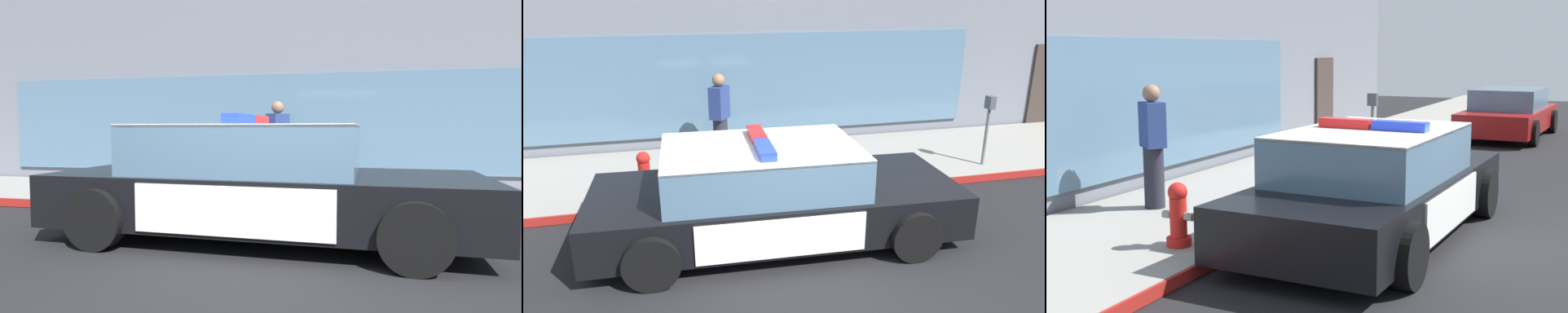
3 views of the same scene
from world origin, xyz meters
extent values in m
plane|color=black|center=(0.00, 0.00, 0.00)|extent=(48.00, 48.00, 0.00)
cube|color=gray|center=(0.00, 4.04, 0.07)|extent=(48.00, 2.95, 0.15)
cube|color=maroon|center=(0.00, 2.55, 0.08)|extent=(28.80, 0.04, 0.14)
cube|color=slate|center=(-1.24, 5.54, 1.45)|extent=(12.48, 0.08, 2.10)
cube|color=#382D28|center=(7.50, 5.54, 1.05)|extent=(1.00, 0.08, 2.10)
cube|color=black|center=(-0.44, 1.38, 0.50)|extent=(5.09, 2.14, 0.60)
cube|color=silver|center=(1.16, 1.32, 0.67)|extent=(1.78, 1.97, 0.05)
cube|color=silver|center=(-2.20, 1.45, 0.67)|extent=(1.48, 1.96, 0.05)
cube|color=silver|center=(-0.50, 2.37, 0.50)|extent=(2.11, 0.12, 0.51)
cube|color=silver|center=(-0.58, 0.40, 0.50)|extent=(2.11, 0.12, 0.51)
cube|color=yellow|center=(-0.50, 2.38, 0.50)|extent=(0.22, 0.02, 0.26)
cube|color=slate|center=(-0.64, 1.39, 1.07)|extent=(2.68, 1.85, 0.60)
cube|color=silver|center=(-0.64, 1.39, 1.36)|extent=(2.68, 1.85, 0.04)
cube|color=red|center=(-0.63, 1.74, 1.44)|extent=(0.23, 0.67, 0.11)
cube|color=blue|center=(-0.66, 1.04, 1.44)|extent=(0.23, 0.67, 0.11)
cylinder|color=black|center=(1.25, 2.28, 0.34)|extent=(0.69, 0.25, 0.68)
cylinder|color=black|center=(1.17, 0.34, 0.34)|extent=(0.69, 0.25, 0.68)
cylinder|color=black|center=(-2.06, 2.42, 0.34)|extent=(0.69, 0.25, 0.68)
cylinder|color=black|center=(-2.14, 0.48, 0.34)|extent=(0.69, 0.25, 0.68)
cylinder|color=red|center=(-2.25, 3.10, 0.20)|extent=(0.28, 0.28, 0.10)
cylinder|color=red|center=(-2.25, 3.10, 0.47)|extent=(0.19, 0.19, 0.45)
sphere|color=red|center=(-2.25, 3.10, 0.77)|extent=(0.22, 0.22, 0.22)
cylinder|color=gray|center=(-2.25, 3.10, 0.84)|extent=(0.06, 0.06, 0.05)
cylinder|color=gray|center=(-2.25, 2.96, 0.50)|extent=(0.09, 0.10, 0.09)
cylinder|color=gray|center=(-2.25, 3.25, 0.50)|extent=(0.09, 0.10, 0.09)
cylinder|color=gray|center=(-2.10, 3.10, 0.46)|extent=(0.10, 0.12, 0.12)
cube|color=maroon|center=(10.29, 1.43, 0.48)|extent=(4.69, 2.01, 0.56)
cube|color=slate|center=(10.29, 1.43, 1.01)|extent=(2.47, 1.73, 0.56)
cylinder|color=black|center=(11.85, 2.26, 0.32)|extent=(0.65, 0.23, 0.64)
cylinder|color=black|center=(11.77, 0.46, 0.32)|extent=(0.65, 0.23, 0.64)
cylinder|color=black|center=(8.81, 2.39, 0.32)|extent=(0.65, 0.23, 0.64)
cylinder|color=black|center=(8.72, 0.59, 0.32)|extent=(0.65, 0.23, 0.64)
cylinder|color=#23232D|center=(-0.83, 4.51, 0.57)|extent=(0.28, 0.28, 0.85)
cube|color=navy|center=(-0.83, 4.51, 1.31)|extent=(0.44, 0.48, 0.62)
sphere|color=#8C664C|center=(-0.83, 4.51, 1.74)|extent=(0.24, 0.24, 0.24)
cylinder|color=slate|center=(4.04, 3.04, 0.70)|extent=(0.06, 0.06, 1.10)
cube|color=#474C51|center=(4.04, 3.04, 1.37)|extent=(0.12, 0.18, 0.24)
camera|label=1|loc=(0.63, -3.74, 1.32)|focal=30.00mm
camera|label=2|loc=(-1.85, -4.80, 3.36)|focal=34.09mm
camera|label=3|loc=(-8.49, -1.35, 2.35)|focal=47.68mm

